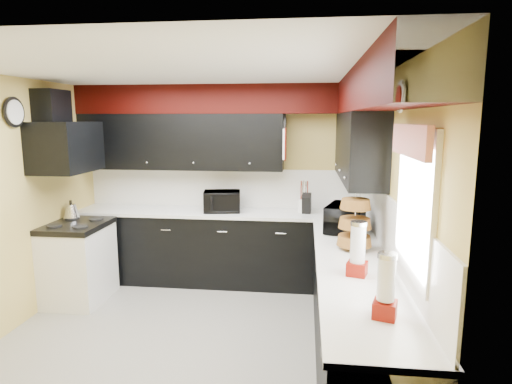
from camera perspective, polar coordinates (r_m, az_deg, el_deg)
ground at (r=4.38m, az=-8.93°, el=-18.85°), size 3.60×3.60×0.00m
wall_back at (r=5.66m, az=-4.39°, el=1.19°), size 3.60×0.06×2.50m
wall_right at (r=3.86m, az=17.30°, el=-3.22°), size 0.06×3.60×2.50m
wall_left at (r=4.76m, az=-30.73°, el=-1.77°), size 0.06×3.60×2.50m
ceiling at (r=3.87m, az=-9.93°, el=15.73°), size 3.60×3.60×0.06m
cab_back at (r=5.55m, az=-4.88°, el=-7.46°), size 3.60×0.60×0.90m
cab_right at (r=3.79m, az=12.88°, el=-16.07°), size 0.60×3.00×0.90m
counter_back at (r=5.43m, az=-4.95°, el=-2.72°), size 3.62×0.64×0.04m
counter_right at (r=3.61m, az=13.16°, el=-9.34°), size 0.64×3.02×0.04m
splash_back at (r=5.66m, az=-4.40°, el=0.58°), size 3.60×0.02×0.50m
splash_right at (r=3.87m, az=17.11°, el=-4.09°), size 0.02×3.60×0.50m
upper_back at (r=5.56m, az=-9.91°, el=6.62°), size 2.60×0.35×0.70m
upper_right at (r=4.64m, az=13.49°, el=5.92°), size 0.35×1.80×0.70m
soffit_back at (r=5.43m, az=-4.91°, el=12.20°), size 3.60×0.36×0.35m
soffit_right at (r=3.57m, az=15.80°, el=13.23°), size 0.36×3.24×0.35m
stove at (r=5.40m, az=-22.55°, el=-8.91°), size 0.60×0.75×0.86m
cooktop at (r=5.28m, az=-22.87°, el=-4.16°), size 0.62×0.77×0.06m
hood at (r=5.18m, az=-24.00°, el=5.50°), size 0.50×0.78×0.55m
hood_duct at (r=5.24m, az=-25.56°, el=10.04°), size 0.24×0.40×0.40m
window at (r=2.93m, az=20.47°, el=-1.38°), size 0.03×0.86×0.96m
valance at (r=2.87m, az=19.87°, el=6.49°), size 0.04×0.88×0.20m
pan_top at (r=5.25m, az=3.88°, el=8.75°), size 0.03×0.22×0.40m
pan_mid at (r=5.13m, az=3.78°, el=5.94°), size 0.03×0.28×0.46m
pan_low at (r=5.40m, az=3.92°, el=5.80°), size 0.03×0.24×0.42m
cut_board at (r=5.01m, az=3.83°, el=6.42°), size 0.03×0.26×0.35m
baskets at (r=3.88m, az=13.04°, el=-4.02°), size 0.27×0.27×0.50m
clock at (r=4.87m, az=-29.57°, el=9.24°), size 0.03×0.30×0.30m
deco_plate at (r=3.42m, az=18.73°, el=12.00°), size 0.03×0.24×0.24m
toaster_oven at (r=5.36m, az=-4.55°, el=-1.25°), size 0.50×0.44×0.26m
microwave at (r=4.49m, az=11.81°, el=-3.44°), size 0.47×0.58×0.28m
utensil_crock at (r=5.35m, az=6.42°, el=-1.82°), size 0.20×0.20×0.16m
knife_block at (r=5.28m, az=6.77°, el=-1.58°), size 0.12×0.16×0.24m
kettle at (r=5.53m, az=-23.42°, el=-2.36°), size 0.25×0.25×0.17m
dispenser_a at (r=3.26m, az=13.41°, el=-7.60°), size 0.17×0.17×0.38m
dispenser_b at (r=2.63m, az=16.92°, el=-12.24°), size 0.16×0.16×0.35m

